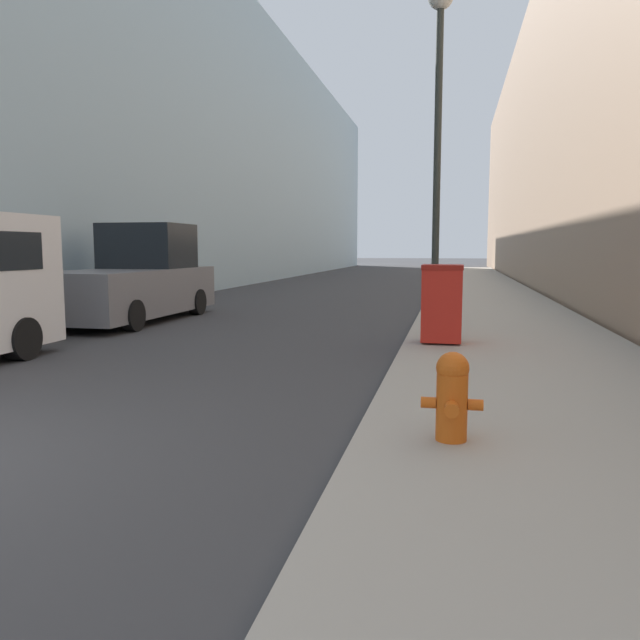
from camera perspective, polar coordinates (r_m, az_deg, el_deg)
sidewalk_right at (r=21.40m, az=14.88°, el=2.10°), size 3.67×60.00×0.12m
building_left_glass at (r=33.29m, az=-15.44°, el=14.61°), size 12.00×60.00×12.86m
fire_hydrant at (r=5.11m, az=11.98°, el=-6.65°), size 0.49×0.38×0.72m
trash_bin at (r=10.28m, az=11.08°, el=1.53°), size 0.65×0.66×1.27m
lamppost at (r=13.69m, az=10.78°, el=19.09°), size 0.52×0.52×6.80m
pickup_truck at (r=14.94m, az=-16.60°, el=3.43°), size 2.09×5.17×2.23m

